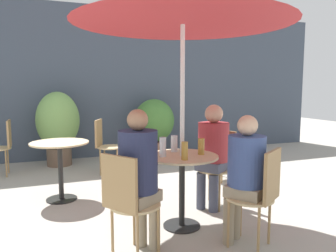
% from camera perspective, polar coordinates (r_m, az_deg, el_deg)
% --- Properties ---
extents(ground_plane, '(20.00, 20.00, 0.00)m').
position_cam_1_polar(ground_plane, '(3.54, -0.27, -16.74)').
color(ground_plane, '#9E998E').
extents(storefront_wall, '(10.00, 0.06, 3.00)m').
position_cam_1_polar(storefront_wall, '(6.75, -11.04, 7.43)').
color(storefront_wall, '#3D4756').
rests_on(storefront_wall, ground_plane).
extents(cafe_table_near, '(0.72, 0.72, 0.74)m').
position_cam_1_polar(cafe_table_near, '(3.31, 2.45, -8.05)').
color(cafe_table_near, black).
rests_on(cafe_table_near, ground_plane).
extents(cafe_table_far, '(0.71, 0.71, 0.74)m').
position_cam_1_polar(cafe_table_far, '(4.30, -18.29, -4.99)').
color(cafe_table_far, black).
rests_on(cafe_table_far, ground_plane).
extents(bistro_chair_0, '(0.48, 0.47, 0.89)m').
position_cam_1_polar(bistro_chair_0, '(2.71, -7.08, -12.23)').
color(bistro_chair_0, tan).
rests_on(bistro_chair_0, ground_plane).
extents(bistro_chair_1, '(0.47, 0.48, 0.89)m').
position_cam_1_polar(bistro_chair_1, '(2.98, 15.86, -10.64)').
color(bistro_chair_1, tan).
rests_on(bistro_chair_1, ground_plane).
extents(bistro_chair_2, '(0.48, 0.47, 0.89)m').
position_cam_1_polar(bistro_chair_2, '(4.00, 8.76, -5.96)').
color(bistro_chair_2, tan).
rests_on(bistro_chair_2, ground_plane).
extents(bistro_chair_3, '(0.42, 0.42, 0.89)m').
position_cam_1_polar(bistro_chair_3, '(5.83, -26.78, -2.59)').
color(bistro_chair_3, tan).
rests_on(bistro_chair_3, ground_plane).
extents(bistro_chair_4, '(0.46, 0.44, 0.89)m').
position_cam_1_polar(bistro_chair_4, '(4.98, 8.62, -3.44)').
color(bistro_chair_4, tan).
rests_on(bistro_chair_4, ground_plane).
extents(bistro_chair_5, '(0.47, 0.46, 0.89)m').
position_cam_1_polar(bistro_chair_5, '(5.42, -11.00, -2.65)').
color(bistro_chair_5, tan).
rests_on(bistro_chair_5, ground_plane).
extents(seated_person_0, '(0.41, 0.40, 1.24)m').
position_cam_1_polar(seated_person_0, '(2.76, -5.04, -7.54)').
color(seated_person_0, gray).
rests_on(seated_person_0, ground_plane).
extents(seated_person_1, '(0.41, 0.42, 1.17)m').
position_cam_1_polar(seated_person_1, '(2.99, 13.22, -7.23)').
color(seated_person_1, gray).
rests_on(seated_person_1, ground_plane).
extents(seated_person_2, '(0.45, 0.44, 1.21)m').
position_cam_1_polar(seated_person_2, '(3.83, 7.80, -3.73)').
color(seated_person_2, '#42475B').
rests_on(seated_person_2, ground_plane).
extents(beer_glass_0, '(0.07, 0.07, 0.19)m').
position_cam_1_polar(beer_glass_0, '(3.19, -0.91, -3.68)').
color(beer_glass_0, silver).
rests_on(beer_glass_0, cafe_table_near).
extents(beer_glass_1, '(0.06, 0.06, 0.17)m').
position_cam_1_polar(beer_glass_1, '(3.06, 2.92, -4.34)').
color(beer_glass_1, '#B28433').
rests_on(beer_glass_1, cafe_table_near).
extents(beer_glass_2, '(0.07, 0.07, 0.16)m').
position_cam_1_polar(beer_glass_2, '(3.32, 5.80, -3.56)').
color(beer_glass_2, '#B28433').
rests_on(beer_glass_2, cafe_table_near).
extents(beer_glass_3, '(0.07, 0.07, 0.17)m').
position_cam_1_polar(beer_glass_3, '(3.44, 1.08, -3.09)').
color(beer_glass_3, silver).
rests_on(beer_glass_3, cafe_table_near).
extents(potted_plant_0, '(0.76, 0.76, 1.33)m').
position_cam_1_polar(potted_plant_0, '(6.18, -18.61, 0.41)').
color(potted_plant_0, brown).
rests_on(potted_plant_0, ground_plane).
extents(potted_plant_1, '(0.81, 0.81, 1.17)m').
position_cam_1_polar(potted_plant_1, '(6.58, -2.43, 0.45)').
color(potted_plant_1, '#93664C').
rests_on(potted_plant_1, ground_plane).
extents(umbrella, '(2.11, 2.11, 2.28)m').
position_cam_1_polar(umbrella, '(3.28, 2.60, 19.60)').
color(umbrella, silver).
rests_on(umbrella, ground_plane).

